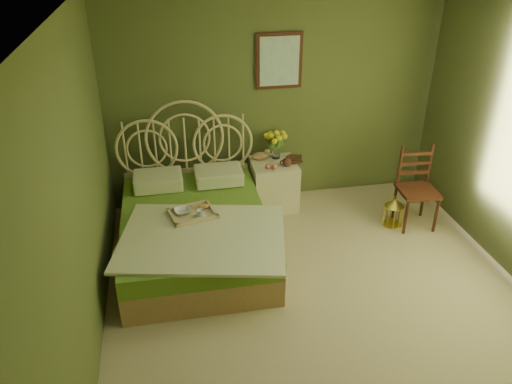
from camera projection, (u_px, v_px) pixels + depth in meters
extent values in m
plane|color=#C6B18F|center=(325.00, 309.00, 4.62)|extent=(4.50, 4.50, 0.00)
plane|color=silver|center=(351.00, 15.00, 3.37)|extent=(4.50, 4.50, 0.00)
plane|color=#505B30|center=(275.00, 98.00, 5.93)|extent=(4.00, 0.00, 4.00)
plane|color=#505B30|center=(77.00, 209.00, 3.66)|extent=(0.00, 4.50, 4.50)
cube|color=#38190F|center=(279.00, 61.00, 5.70)|extent=(0.54, 0.03, 0.64)
cube|color=beige|center=(280.00, 61.00, 5.69)|extent=(0.46, 0.01, 0.56)
cube|color=tan|center=(196.00, 243.00, 5.30)|extent=(1.48, 1.97, 0.30)
cube|color=#619731|center=(194.00, 223.00, 5.18)|extent=(1.48, 1.97, 0.20)
cube|color=#E8E8C5|center=(203.00, 237.00, 4.76)|extent=(1.76, 1.48, 0.03)
cube|color=#E8E8C5|center=(158.00, 180.00, 5.63)|extent=(0.54, 0.39, 0.16)
cube|color=#E8E8C5|center=(219.00, 175.00, 5.75)|extent=(0.54, 0.39, 0.16)
cube|color=beige|center=(193.00, 216.00, 5.08)|extent=(0.52, 0.44, 0.04)
ellipsoid|color=#B77A38|center=(203.00, 206.00, 5.16)|extent=(0.12, 0.07, 0.05)
cube|color=#EDE7C1|center=(273.00, 184.00, 6.16)|extent=(0.54, 0.54, 0.59)
cylinder|color=silver|center=(276.00, 151.00, 6.10)|extent=(0.10, 0.10, 0.18)
ellipsoid|color=tan|center=(260.00, 156.00, 6.06)|extent=(0.21, 0.11, 0.10)
sphere|color=#D36B52|center=(268.00, 166.00, 5.84)|extent=(0.07, 0.07, 0.07)
sphere|color=#D36B52|center=(275.00, 167.00, 5.84)|extent=(0.07, 0.07, 0.07)
cube|color=#38190F|center=(418.00, 191.00, 5.69)|extent=(0.44, 0.44, 0.04)
cylinder|color=#38190F|center=(407.00, 217.00, 5.62)|extent=(0.04, 0.04, 0.45)
cylinder|color=#38190F|center=(437.00, 214.00, 5.68)|extent=(0.04, 0.04, 0.45)
cylinder|color=#38190F|center=(394.00, 202.00, 5.93)|extent=(0.04, 0.04, 0.45)
cylinder|color=#38190F|center=(422.00, 199.00, 5.98)|extent=(0.04, 0.04, 0.45)
cube|color=#38190F|center=(414.00, 165.00, 5.73)|extent=(0.36, 0.06, 0.50)
cylinder|color=gold|center=(392.00, 224.00, 5.90)|extent=(0.23, 0.23, 0.01)
cylinder|color=gold|center=(393.00, 215.00, 5.84)|extent=(0.23, 0.23, 0.25)
cone|color=gold|center=(395.00, 203.00, 5.76)|extent=(0.23, 0.23, 0.09)
imported|color=#381E0F|center=(288.00, 160.00, 6.06)|extent=(0.16, 0.22, 0.02)
imported|color=#472819|center=(288.00, 158.00, 6.05)|extent=(0.23, 0.26, 0.02)
imported|color=white|center=(182.00, 211.00, 5.09)|extent=(0.19, 0.19, 0.04)
imported|color=white|center=(201.00, 213.00, 5.02)|extent=(0.10, 0.10, 0.08)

